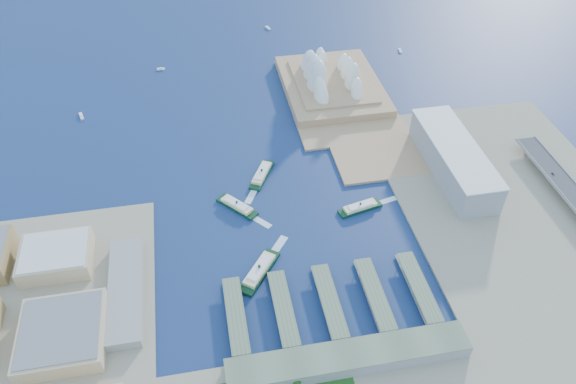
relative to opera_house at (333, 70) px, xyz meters
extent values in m
plane|color=#0F1E47|center=(-105.00, -280.00, -32.00)|extent=(3000.00, 3000.00, 0.00)
cube|color=gray|center=(135.00, -330.00, -30.50)|extent=(240.00, 500.00, 3.00)
cube|color=tan|center=(2.50, -20.00, -30.50)|extent=(135.00, 220.00, 3.00)
cube|color=gray|center=(90.00, -200.00, -11.50)|extent=(45.00, 155.00, 35.00)
cube|color=gray|center=(-90.00, -415.00, -23.00)|extent=(200.00, 28.00, 12.00)
imported|color=slate|center=(191.00, -238.44, -16.49)|extent=(1.84, 4.52, 1.31)
camera|label=1|loc=(-184.69, -650.80, 380.01)|focal=35.00mm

